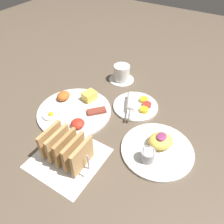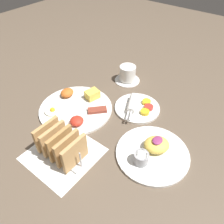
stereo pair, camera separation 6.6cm
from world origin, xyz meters
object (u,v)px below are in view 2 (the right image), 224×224
at_px(plate_breakfast, 76,107).
at_px(plate_foreground, 152,152).
at_px(toast_rack, 61,144).
at_px(plate_condiments, 137,107).
at_px(coffee_cup, 127,74).

xyz_separation_m(plate_breakfast, plate_foreground, (-0.01, -0.37, 0.00)).
bearing_deg(plate_foreground, toast_rack, 127.72).
distance_m(plate_condiments, toast_rack, 0.36).
distance_m(plate_breakfast, plate_condiments, 0.25).
distance_m(plate_breakfast, coffee_cup, 0.31).
distance_m(plate_breakfast, toast_rack, 0.24).
bearing_deg(plate_condiments, plate_foreground, -134.55).
relative_size(plate_breakfast, toast_rack, 1.66).
xyz_separation_m(plate_condiments, plate_foreground, (-0.16, -0.17, 0.00)).
bearing_deg(toast_rack, plate_foreground, -52.28).
distance_m(plate_foreground, coffee_cup, 0.44).
xyz_separation_m(plate_condiments, coffee_cup, (0.15, 0.15, 0.03)).
height_order(plate_condiments, coffee_cup, coffee_cup).
bearing_deg(coffee_cup, toast_rack, -170.81).
bearing_deg(plate_condiments, plate_breakfast, 127.83).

